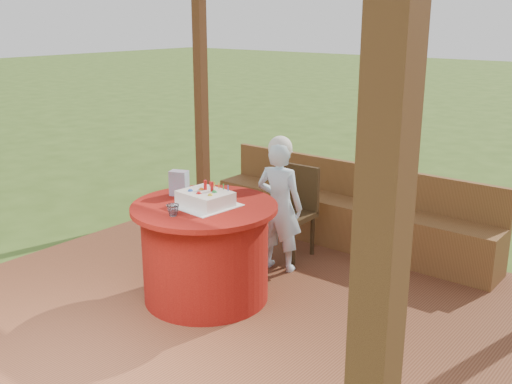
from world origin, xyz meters
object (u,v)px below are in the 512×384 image
Objects in this scene: elderly_woman at (280,203)px; drinking_glass at (173,210)px; table at (206,251)px; gift_bag at (179,183)px; bench at (348,218)px; birthday_cake at (205,199)px; chair at (294,207)px.

elderly_woman is 12.99× the size of drinking_glass.
elderly_woman reaches higher than table.
drinking_glass is (-0.11, -1.18, 0.21)m from elderly_woman.
table is 0.94× the size of elderly_woman.
table is 5.60× the size of gift_bag.
drinking_glass reaches higher than bench.
birthday_cake is (-0.09, -0.85, 0.23)m from elderly_woman.
chair is 1.82× the size of birthday_cake.
gift_bag is at bearing -106.79° from chair.
birthday_cake is 2.29× the size of gift_bag.
birthday_cake reaches higher than bench.
bench is 1.00m from elderly_woman.
chair is (0.01, 1.21, 0.07)m from table.
drinking_glass is (-0.28, -2.10, 0.57)m from bench.
bench is at bearing 48.21° from gift_bag.
elderly_woman is (0.11, 0.84, 0.22)m from table.
table is at bearing -99.27° from bench.
bench is 2.19m from drinking_glass.
table is at bearing -97.62° from elderly_woman.
gift_bag is at bearing -120.13° from elderly_woman.
drinking_glass reaches higher than chair.
bench is 1.91m from gift_bag.
gift_bag is (-0.34, 0.06, 0.49)m from table.
chair is 4.16× the size of gift_bag.
bench is at bearing 62.99° from chair.
elderly_woman is 2.59× the size of birthday_cake.
chair is 1.27m from gift_bag.
birthday_cake reaches higher than table.
birthday_cake is at bearing -98.48° from bench.
drinking_glass reaches higher than table.
bench is 0.65m from chair.
elderly_woman is 0.89m from birthday_cake.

